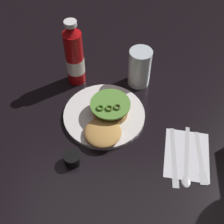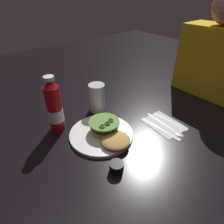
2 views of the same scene
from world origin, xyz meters
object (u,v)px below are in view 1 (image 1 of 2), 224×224
at_px(ketchup_bottle, 75,57).
at_px(water_glass, 140,68).
at_px(napkin, 187,154).
at_px(dinner_plate, 104,115).
at_px(condiment_cup, 72,159).
at_px(fork_utensil, 201,161).
at_px(spoon_utensil, 187,163).
at_px(butter_knife, 174,160).
at_px(burger_sandwich, 108,117).

xyz_separation_m(ketchup_bottle, water_glass, (-0.01, 0.22, -0.04)).
distance_m(ketchup_bottle, napkin, 0.47).
xyz_separation_m(dinner_plate, condiment_cup, (0.17, -0.07, 0.01)).
bearing_deg(fork_utensil, condiment_cup, -84.55).
bearing_deg(ketchup_bottle, dinner_plate, 36.53).
relative_size(water_glass, spoon_utensil, 0.67).
relative_size(dinner_plate, water_glass, 1.92).
bearing_deg(fork_utensil, dinner_plate, -115.35).
bearing_deg(spoon_utensil, napkin, 175.30).
xyz_separation_m(ketchup_bottle, fork_utensil, (0.29, 0.41, -0.10)).
height_order(ketchup_bottle, condiment_cup, ketchup_bottle).
relative_size(dinner_plate, butter_knife, 1.31).
distance_m(water_glass, napkin, 0.33).
distance_m(condiment_cup, napkin, 0.33).
distance_m(burger_sandwich, spoon_utensil, 0.27).
bearing_deg(dinner_plate, napkin, 65.12).
distance_m(burger_sandwich, condiment_cup, 0.17).
bearing_deg(butter_knife, ketchup_bottle, -131.64).
distance_m(napkin, butter_knife, 0.04).
bearing_deg(condiment_cup, water_glass, 153.21).
xyz_separation_m(butter_knife, fork_utensil, (-0.00, 0.08, 0.00)).
height_order(dinner_plate, burger_sandwich, burger_sandwich).
distance_m(dinner_plate, butter_knife, 0.26).
bearing_deg(water_glass, fork_utensil, 32.25).
xyz_separation_m(water_glass, butter_knife, (0.31, 0.12, -0.06)).
height_order(napkin, butter_knife, butter_knife).
bearing_deg(condiment_cup, fork_utensil, 95.45).
height_order(burger_sandwich, condiment_cup, burger_sandwich).
relative_size(ketchup_bottle, water_glass, 1.77).
bearing_deg(burger_sandwich, dinner_plate, -153.43).
relative_size(dinner_plate, burger_sandwich, 1.25).
xyz_separation_m(dinner_plate, ketchup_bottle, (-0.15, -0.11, 0.10)).
height_order(condiment_cup, napkin, condiment_cup).
xyz_separation_m(condiment_cup, spoon_utensil, (-0.03, 0.32, -0.01)).
height_order(burger_sandwich, water_glass, water_glass).
bearing_deg(fork_utensil, burger_sandwich, -111.62).
height_order(dinner_plate, butter_knife, dinner_plate).
height_order(ketchup_bottle, fork_utensil, ketchup_bottle).
bearing_deg(spoon_utensil, ketchup_bottle, -129.55).
relative_size(napkin, spoon_utensil, 0.83).
xyz_separation_m(burger_sandwich, butter_knife, (0.11, 0.20, -0.03)).
relative_size(condiment_cup, butter_knife, 0.24).
distance_m(dinner_plate, ketchup_bottle, 0.22).
distance_m(condiment_cup, spoon_utensil, 0.32).
height_order(dinner_plate, napkin, dinner_plate).
bearing_deg(burger_sandwich, condiment_cup, -29.92).
relative_size(burger_sandwich, napkin, 1.24).
bearing_deg(burger_sandwich, water_glass, 155.68).
bearing_deg(water_glass, condiment_cup, -26.79).
distance_m(water_glass, fork_utensil, 0.36).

